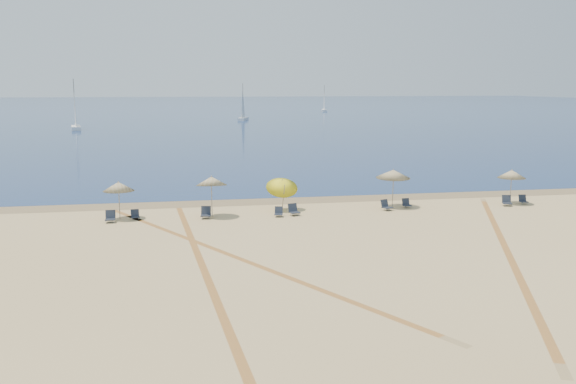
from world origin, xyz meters
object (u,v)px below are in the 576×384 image
umbrella_5 (512,174)px  sailboat_1 (324,103)px  chair_4 (279,212)px  chair_2 (135,215)px  chair_6 (386,206)px  sailboat_0 (243,109)px  umbrella_1 (119,187)px  umbrella_3 (282,184)px  chair_5 (294,210)px  chair_1 (110,217)px  chair_9 (523,200)px  chair_8 (507,201)px  umbrella_2 (211,181)px  umbrella_4 (393,174)px  chair_3 (206,213)px  sailboat_2 (75,114)px  chair_7 (406,204)px

umbrella_5 → sailboat_1: size_ratio=0.30×
chair_4 → umbrella_5: bearing=17.9°
chair_2 → chair_6: size_ratio=0.77×
chair_2 → sailboat_0: (18.61, 108.08, 2.31)m
umbrella_1 → umbrella_3: bearing=3.8°
sailboat_1 → chair_5: bearing=-94.5°
chair_1 → chair_6: chair_1 is taller
umbrella_1 → chair_9: (27.29, 0.04, -1.75)m
chair_1 → chair_9: size_ratio=1.08×
umbrella_3 → chair_8: (15.47, -1.08, -1.44)m
umbrella_2 → umbrella_3: size_ratio=1.05×
chair_8 → sailboat_0: sailboat_0 is taller
umbrella_4 → chair_3: 12.90m
chair_1 → chair_2: (1.42, 0.59, -0.05)m
umbrella_1 → umbrella_5: 26.44m
umbrella_2 → chair_6: (11.46, -0.01, -1.96)m
sailboat_1 → sailboat_2: sailboat_2 is taller
chair_1 → chair_6: size_ratio=0.84×
umbrella_4 → chair_9: size_ratio=3.96×
umbrella_5 → chair_5: umbrella_5 is taller
chair_2 → chair_8: bearing=-9.1°
umbrella_5 → chair_2: (-25.50, -0.60, -1.82)m
umbrella_4 → chair_8: bearing=-7.4°
chair_2 → sailboat_0: size_ratio=0.08×
umbrella_2 → sailboat_0: bearing=82.7°
umbrella_5 → chair_1: 27.00m
umbrella_1 → chair_6: 17.23m
sailboat_2 → chair_1: bearing=-89.8°
umbrella_4 → chair_2: size_ratio=3.99×
chair_1 → chair_3: (5.74, 0.12, 0.01)m
umbrella_1 → umbrella_4: size_ratio=0.91×
chair_3 → sailboat_1: size_ratio=0.10×
chair_9 → sailboat_1: bearing=87.9°
chair_1 → umbrella_2: bearing=4.4°
umbrella_4 → chair_4: (-8.14, -1.75, -1.99)m
umbrella_2 → sailboat_1: 159.89m
umbrella_2 → chair_5: umbrella_2 is taller
chair_3 → chair_6: chair_3 is taller
chair_8 → umbrella_1: bearing=-163.1°
chair_6 → umbrella_2: bearing=155.8°
chair_6 → chair_7: size_ratio=1.33×
sailboat_0 → sailboat_2: size_ratio=0.92×
umbrella_3 → sailboat_0: bearing=85.1°
chair_8 → chair_9: bearing=34.0°
chair_5 → sailboat_1: bearing=61.8°
umbrella_4 → sailboat_0: 107.14m
chair_2 → sailboat_1: size_ratio=0.08×
chair_6 → sailboat_0: sailboat_0 is taller
sailboat_0 → sailboat_2: bearing=-124.6°
chair_1 → chair_3: bearing=0.5°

